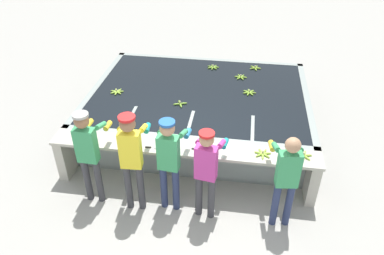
{
  "coord_description": "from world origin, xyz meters",
  "views": [
    {
      "loc": [
        0.88,
        -4.57,
        4.52
      ],
      "look_at": [
        0.0,
        1.18,
        0.59
      ],
      "focal_mm": 35.0,
      "sensor_mm": 36.0,
      "label": 1
    }
  ],
  "objects_px": {
    "worker_4": "(287,174)",
    "banana_bunch_ledge_0": "(128,144)",
    "banana_bunch_ledge_2": "(263,154)",
    "worker_3": "(207,167)",
    "banana_bunch_floating_2": "(213,67)",
    "banana_bunch_ledge_1": "(304,155)",
    "worker_0": "(88,149)",
    "worker_2": "(169,157)",
    "banana_bunch_floating_5": "(255,68)",
    "knife_0": "(152,147)",
    "banana_bunch_floating_1": "(117,92)",
    "banana_bunch_floating_3": "(249,92)",
    "banana_bunch_floating_0": "(180,104)",
    "knife_1": "(199,150)",
    "worker_1": "(131,154)",
    "banana_bunch_floating_4": "(241,77)"
  },
  "relations": [
    {
      "from": "banana_bunch_ledge_0",
      "to": "knife_1",
      "type": "bearing_deg",
      "value": 2.16
    },
    {
      "from": "worker_2",
      "to": "banana_bunch_floating_0",
      "type": "distance_m",
      "value": 1.85
    },
    {
      "from": "worker_0",
      "to": "worker_1",
      "type": "xyz_separation_m",
      "value": [
        0.71,
        -0.07,
        0.05
      ]
    },
    {
      "from": "worker_0",
      "to": "banana_bunch_floating_2",
      "type": "bearing_deg",
      "value": 66.59
    },
    {
      "from": "worker_3",
      "to": "banana_bunch_floating_0",
      "type": "xyz_separation_m",
      "value": [
        -0.74,
        1.92,
        -0.11
      ]
    },
    {
      "from": "worker_4",
      "to": "banana_bunch_floating_1",
      "type": "bearing_deg",
      "value": 145.91
    },
    {
      "from": "worker_0",
      "to": "banana_bunch_floating_1",
      "type": "bearing_deg",
      "value": 96.95
    },
    {
      "from": "worker_2",
      "to": "banana_bunch_ledge_1",
      "type": "height_order",
      "value": "worker_2"
    },
    {
      "from": "banana_bunch_floating_1",
      "to": "banana_bunch_ledge_2",
      "type": "relative_size",
      "value": 1.0
    },
    {
      "from": "banana_bunch_floating_4",
      "to": "banana_bunch_ledge_2",
      "type": "distance_m",
      "value": 2.72
    },
    {
      "from": "banana_bunch_floating_1",
      "to": "worker_2",
      "type": "bearing_deg",
      "value": -54.18
    },
    {
      "from": "banana_bunch_floating_2",
      "to": "knife_0",
      "type": "xyz_separation_m",
      "value": [
        -0.65,
        -3.19,
        -0.01
      ]
    },
    {
      "from": "banana_bunch_floating_1",
      "to": "banana_bunch_floating_4",
      "type": "bearing_deg",
      "value": 23.06
    },
    {
      "from": "worker_3",
      "to": "banana_bunch_floating_4",
      "type": "distance_m",
      "value": 3.28
    },
    {
      "from": "banana_bunch_floating_0",
      "to": "knife_0",
      "type": "distance_m",
      "value": 1.45
    },
    {
      "from": "banana_bunch_floating_5",
      "to": "knife_0",
      "type": "height_order",
      "value": "banana_bunch_floating_5"
    },
    {
      "from": "worker_3",
      "to": "banana_bunch_floating_0",
      "type": "height_order",
      "value": "worker_3"
    },
    {
      "from": "banana_bunch_ledge_0",
      "to": "banana_bunch_floating_1",
      "type": "bearing_deg",
      "value": 113.63
    },
    {
      "from": "banana_bunch_floating_5",
      "to": "knife_0",
      "type": "bearing_deg",
      "value": -116.09
    },
    {
      "from": "worker_1",
      "to": "knife_1",
      "type": "bearing_deg",
      "value": 29.92
    },
    {
      "from": "banana_bunch_floating_2",
      "to": "banana_bunch_ledge_1",
      "type": "xyz_separation_m",
      "value": [
        1.75,
        -3.04,
        0.0
      ]
    },
    {
      "from": "banana_bunch_floating_0",
      "to": "banana_bunch_floating_3",
      "type": "xyz_separation_m",
      "value": [
        1.31,
        0.66,
        -0.0
      ]
    },
    {
      "from": "worker_2",
      "to": "knife_1",
      "type": "height_order",
      "value": "worker_2"
    },
    {
      "from": "banana_bunch_ledge_1",
      "to": "worker_4",
      "type": "bearing_deg",
      "value": -116.28
    },
    {
      "from": "banana_bunch_ledge_1",
      "to": "banana_bunch_floating_3",
      "type": "bearing_deg",
      "value": 114.62
    },
    {
      "from": "banana_bunch_floating_5",
      "to": "banana_bunch_ledge_0",
      "type": "distance_m",
      "value": 3.86
    },
    {
      "from": "banana_bunch_floating_2",
      "to": "knife_1",
      "type": "distance_m",
      "value": 3.13
    },
    {
      "from": "banana_bunch_floating_1",
      "to": "banana_bunch_ledge_2",
      "type": "xyz_separation_m",
      "value": [
        2.94,
        -1.63,
        0.0
      ]
    },
    {
      "from": "banana_bunch_floating_0",
      "to": "worker_0",
      "type": "bearing_deg",
      "value": -120.81
    },
    {
      "from": "banana_bunch_floating_2",
      "to": "banana_bunch_ledge_2",
      "type": "distance_m",
      "value": 3.29
    },
    {
      "from": "banana_bunch_floating_2",
      "to": "worker_4",
      "type": "bearing_deg",
      "value": -68.55
    },
    {
      "from": "banana_bunch_ledge_2",
      "to": "worker_3",
      "type": "bearing_deg",
      "value": -145.29
    },
    {
      "from": "worker_0",
      "to": "worker_2",
      "type": "relative_size",
      "value": 1.01
    },
    {
      "from": "worker_4",
      "to": "knife_1",
      "type": "xyz_separation_m",
      "value": [
        -1.34,
        0.54,
        -0.12
      ]
    },
    {
      "from": "worker_2",
      "to": "banana_bunch_floating_3",
      "type": "height_order",
      "value": "worker_2"
    },
    {
      "from": "worker_0",
      "to": "banana_bunch_ledge_0",
      "type": "xyz_separation_m",
      "value": [
        0.49,
        0.43,
        -0.17
      ]
    },
    {
      "from": "worker_2",
      "to": "banana_bunch_ledge_1",
      "type": "relative_size",
      "value": 5.94
    },
    {
      "from": "worker_0",
      "to": "worker_3",
      "type": "bearing_deg",
      "value": -2.13
    },
    {
      "from": "worker_1",
      "to": "banana_bunch_floating_2",
      "type": "bearing_deg",
      "value": 77.05
    },
    {
      "from": "knife_1",
      "to": "banana_bunch_floating_3",
      "type": "bearing_deg",
      "value": 69.73
    },
    {
      "from": "banana_bunch_ledge_0",
      "to": "knife_0",
      "type": "bearing_deg",
      "value": -2.05
    },
    {
      "from": "worker_1",
      "to": "banana_bunch_floating_3",
      "type": "relative_size",
      "value": 6.26
    },
    {
      "from": "banana_bunch_floating_1",
      "to": "knife_0",
      "type": "relative_size",
      "value": 0.8
    },
    {
      "from": "banana_bunch_floating_4",
      "to": "banana_bunch_floating_5",
      "type": "height_order",
      "value": "same"
    },
    {
      "from": "banana_bunch_floating_4",
      "to": "knife_1",
      "type": "xyz_separation_m",
      "value": [
        -0.55,
        -2.71,
        -0.01
      ]
    },
    {
      "from": "banana_bunch_floating_4",
      "to": "banana_bunch_ledge_2",
      "type": "relative_size",
      "value": 1.0
    },
    {
      "from": "worker_4",
      "to": "banana_bunch_ledge_0",
      "type": "xyz_separation_m",
      "value": [
        -2.51,
        0.5,
        -0.11
      ]
    },
    {
      "from": "banana_bunch_floating_3",
      "to": "knife_1",
      "type": "relative_size",
      "value": 0.8
    },
    {
      "from": "banana_bunch_floating_3",
      "to": "knife_0",
      "type": "distance_m",
      "value": 2.59
    },
    {
      "from": "worker_2",
      "to": "banana_bunch_floating_4",
      "type": "height_order",
      "value": "worker_2"
    }
  ]
}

